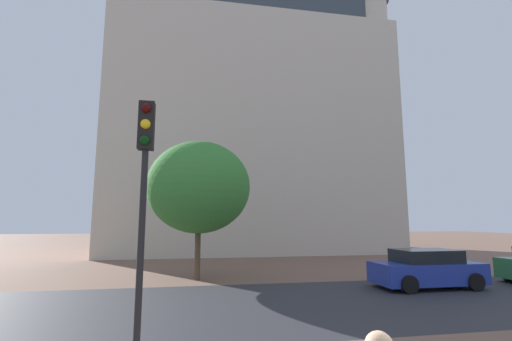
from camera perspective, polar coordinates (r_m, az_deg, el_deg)
The scene contains 6 objects.
ground_plane at distance 13.88m, azimuth 1.35°, elevation -18.84°, with size 120.00×120.00×0.00m, color brown.
street_asphalt_strip at distance 11.56m, azimuth 3.93°, elevation -21.00°, with size 120.00×6.95×0.00m, color #2D2D33.
landmark_building at distance 32.31m, azimuth -1.52°, elevation 8.90°, with size 23.19×12.49×39.48m.
car_blue at distance 15.46m, azimuth 26.16°, elevation -14.32°, with size 4.08×1.98×1.44m.
traffic_light_pole at distance 6.60m, azimuth -17.92°, elevation -1.29°, with size 0.28×0.34×4.75m.
tree_curb_far at distance 15.93m, azimuth -9.33°, elevation -2.71°, with size 4.61×4.61×6.14m.
Camera 1 is at (-2.71, -3.37, 2.57)m, focal length 24.38 mm.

